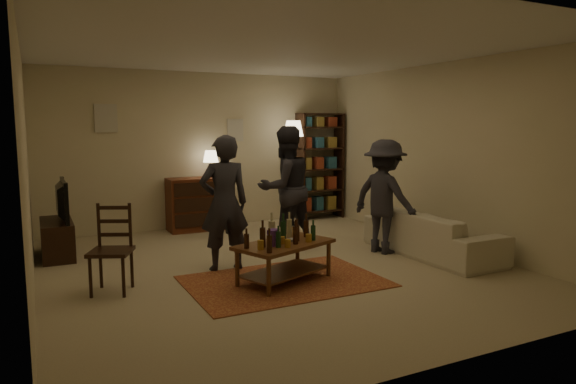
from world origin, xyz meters
TOP-DOWN VIEW (x-y plane):
  - floor at (0.00, 0.00)m, footprint 6.00×6.00m
  - room_shell at (-0.65, 2.98)m, footprint 6.00×6.00m
  - rug at (-0.17, -0.60)m, footprint 2.20×1.50m
  - coffee_table at (-0.18, -0.60)m, footprint 1.27×0.97m
  - dining_chair at (-1.97, -0.06)m, footprint 0.55×0.55m
  - tv_stand at (-2.44, 1.80)m, footprint 0.40×1.00m
  - dresser at (-0.19, 2.71)m, footprint 1.00×0.50m
  - bookshelf at (2.25, 2.78)m, footprint 0.90×0.34m
  - floor_lamp at (1.49, 2.42)m, footprint 0.36×0.36m
  - sofa at (2.20, -0.40)m, footprint 0.81×2.08m
  - person_left at (-0.61, 0.18)m, footprint 0.64×0.45m
  - person_right at (0.55, 0.83)m, footprint 0.94×0.77m
  - person_by_sofa at (1.70, 0.02)m, footprint 0.85×1.15m

SIDE VIEW (x-z plane):
  - floor at x=0.00m, z-range 0.00..0.00m
  - rug at x=-0.17m, z-range 0.00..0.01m
  - sofa at x=2.20m, z-range 0.00..0.61m
  - tv_stand at x=-2.44m, z-range -0.14..0.91m
  - coffee_table at x=-0.18m, z-range 0.01..0.81m
  - dresser at x=-0.19m, z-range -0.20..1.16m
  - dining_chair at x=-1.97m, z-range 0.02..0.99m
  - person_by_sofa at x=1.70m, z-range 0.00..1.59m
  - person_left at x=-0.61m, z-range 0.00..1.67m
  - person_right at x=0.55m, z-range 0.00..1.78m
  - bookshelf at x=2.25m, z-range 0.03..2.04m
  - floor_lamp at x=1.49m, z-range 0.66..2.53m
  - room_shell at x=-0.65m, z-range -1.19..4.81m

